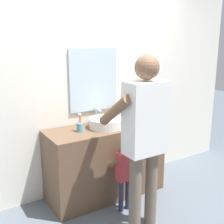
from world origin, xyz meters
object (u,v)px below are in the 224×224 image
at_px(child_toddler, 124,170).
at_px(soap_bottle, 128,117).
at_px(toothbrush_cup, 80,127).
at_px(adult_parent, 144,129).

bearing_deg(child_toddler, soap_bottle, 51.28).
height_order(toothbrush_cup, child_toddler, toothbrush_cup).
distance_m(toothbrush_cup, soap_bottle, 0.65).
height_order(toothbrush_cup, adult_parent, adult_parent).
bearing_deg(child_toddler, toothbrush_cup, 128.54).
xyz_separation_m(child_toddler, adult_parent, (-0.00, -0.32, 0.56)).
distance_m(child_toddler, adult_parent, 0.65).
bearing_deg(soap_bottle, child_toddler, -128.72).
bearing_deg(child_toddler, adult_parent, -90.35).
relative_size(soap_bottle, child_toddler, 0.21).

